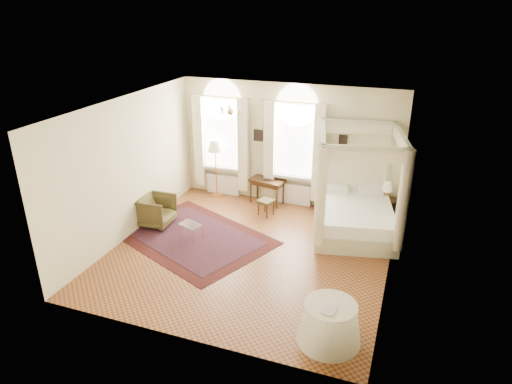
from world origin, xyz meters
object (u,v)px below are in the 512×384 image
side_table (329,323)px  armchair (156,210)px  canopy_bed (355,211)px  writing_desk (267,183)px  coffee_table (191,226)px  floor_lamp (215,149)px  stool (266,202)px  nightstand (385,210)px

side_table → armchair: bearing=151.0°
canopy_bed → side_table: (0.20, -3.97, -0.22)m
canopy_bed → writing_desk: 2.72m
writing_desk → coffee_table: 2.75m
side_table → coffee_table: bearing=147.7°
coffee_table → side_table: bearing=-32.3°
writing_desk → floor_lamp: floor_lamp is taller
writing_desk → canopy_bed: bearing=-20.5°
floor_lamp → writing_desk: bearing=-0.0°
stool → armchair: 2.83m
nightstand → armchair: size_ratio=0.73×
canopy_bed → stool: (-2.33, 0.23, -0.22)m
floor_lamp → side_table: (4.28, -4.93, -1.07)m
stool → side_table: 4.91m
armchair → coffee_table: (1.15, -0.34, -0.06)m
armchair → writing_desk: bearing=-48.0°
writing_desk → armchair: size_ratio=1.19×
nightstand → floor_lamp: size_ratio=0.37×
coffee_table → writing_desk: bearing=67.3°
coffee_table → canopy_bed: bearing=23.5°
nightstand → writing_desk: size_ratio=0.62×
nightstand → side_table: (-0.44, -4.93, 0.05)m
nightstand → stool: 3.06m
canopy_bed → stool: canopy_bed is taller
writing_desk → armchair: bearing=-135.3°
canopy_bed → side_table: 3.99m
canopy_bed → nightstand: canopy_bed is taller
armchair → stool: bearing=-61.6°
nightstand → armchair: armchair is taller
stool → canopy_bed: bearing=-5.6°
writing_desk → stool: writing_desk is taller
armchair → side_table: size_ratio=0.79×
canopy_bed → writing_desk: size_ratio=2.67×
nightstand → coffee_table: nightstand is taller
writing_desk → nightstand: bearing=0.0°
canopy_bed → coffee_table: (-3.60, -1.57, -0.25)m
nightstand → canopy_bed: bearing=-124.1°
writing_desk → side_table: bearing=-60.8°
armchair → side_table: armchair is taller
floor_lamp → canopy_bed: bearing=-13.2°
canopy_bed → coffee_table: 3.94m
canopy_bed → writing_desk: canopy_bed is taller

